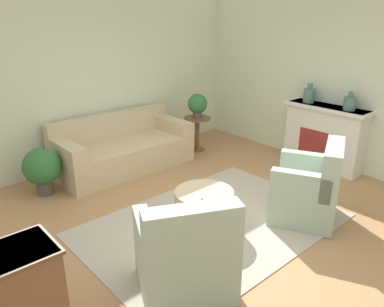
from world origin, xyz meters
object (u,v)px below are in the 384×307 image
(couch, at_px, (123,150))
(armchair_right, at_px, (310,190))
(ottoman_table, at_px, (204,204))
(vase_mantel_far, at_px, (350,103))
(potted_plant_floor, at_px, (42,168))
(side_table, at_px, (197,128))
(vase_mantel_near, at_px, (309,95))
(armchair_left, at_px, (186,257))
(potted_plant_on_side_table, at_px, (198,104))

(couch, distance_m, armchair_right, 3.12)
(ottoman_table, relative_size, vase_mantel_far, 2.50)
(couch, height_order, potted_plant_floor, couch)
(couch, xyz_separation_m, side_table, (1.51, -0.20, 0.11))
(side_table, distance_m, vase_mantel_near, 2.07)
(vase_mantel_far, bearing_deg, side_table, 113.16)
(potted_plant_floor, bearing_deg, armchair_left, -86.34)
(potted_plant_floor, bearing_deg, vase_mantel_near, -24.10)
(couch, bearing_deg, side_table, -7.41)
(side_table, distance_m, vase_mantel_far, 2.67)
(vase_mantel_far, distance_m, potted_plant_on_side_table, 2.58)
(side_table, bearing_deg, potted_plant_floor, 178.10)
(armchair_left, xyz_separation_m, side_table, (2.71, 2.80, 0.04))
(armchair_right, distance_m, vase_mantel_near, 2.18)
(armchair_left, bearing_deg, potted_plant_on_side_table, 46.00)
(armchair_right, height_order, vase_mantel_near, vase_mantel_near)
(couch, relative_size, ottoman_table, 3.12)
(vase_mantel_near, bearing_deg, armchair_right, -145.42)
(armchair_left, relative_size, armchair_right, 1.00)
(side_table, height_order, potted_plant_on_side_table, potted_plant_on_side_table)
(vase_mantel_near, distance_m, vase_mantel_far, 0.71)
(armchair_left, bearing_deg, potted_plant_floor, 93.66)
(ottoman_table, bearing_deg, armchair_right, -33.23)
(couch, relative_size, side_table, 3.47)
(ottoman_table, bearing_deg, side_table, 49.20)
(ottoman_table, xyz_separation_m, potted_plant_floor, (-1.11, 2.16, 0.10))
(potted_plant_on_side_table, height_order, potted_plant_floor, potted_plant_on_side_table)
(potted_plant_on_side_table, bearing_deg, vase_mantel_far, -66.84)
(armchair_left, xyz_separation_m, vase_mantel_near, (3.72, 1.15, 0.79))
(couch, distance_m, potted_plant_floor, 1.39)
(armchair_left, distance_m, potted_plant_on_side_table, 3.93)
(vase_mantel_near, bearing_deg, side_table, 121.46)
(couch, bearing_deg, potted_plant_floor, -175.83)
(armchair_right, bearing_deg, potted_plant_on_side_table, 76.66)
(armchair_right, relative_size, potted_plant_on_side_table, 2.43)
(couch, bearing_deg, vase_mantel_near, -36.21)
(couch, height_order, armchair_right, armchair_right)
(armchair_right, xyz_separation_m, potted_plant_floor, (-2.23, 2.90, 0.02))
(vase_mantel_near, bearing_deg, ottoman_table, -171.47)
(armchair_left, height_order, potted_plant_on_side_table, potted_plant_on_side_table)
(vase_mantel_near, xyz_separation_m, vase_mantel_far, (0.00, -0.71, -0.01))
(ottoman_table, bearing_deg, armchair_left, -141.46)
(armchair_right, distance_m, side_table, 2.88)
(ottoman_table, xyz_separation_m, potted_plant_on_side_table, (1.79, 2.07, 0.59))
(potted_plant_on_side_table, relative_size, potted_plant_floor, 0.64)
(side_table, bearing_deg, vase_mantel_far, -66.84)
(ottoman_table, distance_m, vase_mantel_near, 2.96)
(armchair_left, distance_m, vase_mantel_near, 3.97)
(couch, xyz_separation_m, ottoman_table, (-0.27, -2.27, -0.02))
(vase_mantel_near, bearing_deg, potted_plant_on_side_table, 121.46)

